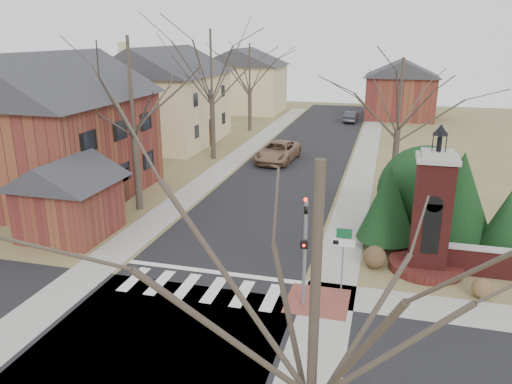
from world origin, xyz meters
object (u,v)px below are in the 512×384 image
(traffic_signal_pole, at_px, (305,243))
(brick_gate_monument, at_px, (430,224))
(sign_post, at_px, (343,248))
(pickup_truck, at_px, (278,152))
(distant_car, at_px, (351,117))

(traffic_signal_pole, relative_size, brick_gate_monument, 0.69)
(traffic_signal_pole, bearing_deg, sign_post, 47.57)
(traffic_signal_pole, xyz_separation_m, pickup_truck, (-5.90, 21.83, -1.78))
(sign_post, bearing_deg, brick_gate_monument, 41.42)
(sign_post, xyz_separation_m, distant_car, (-3.03, 41.10, -1.30))
(pickup_truck, bearing_deg, sign_post, -66.10)
(traffic_signal_pole, bearing_deg, pickup_truck, 105.13)
(distant_car, bearing_deg, brick_gate_monument, 101.70)
(brick_gate_monument, distance_m, distant_car, 38.67)
(sign_post, relative_size, distant_car, 0.70)
(sign_post, relative_size, brick_gate_monument, 0.42)
(traffic_signal_pole, relative_size, sign_post, 1.64)
(distant_car, bearing_deg, traffic_signal_pole, 94.45)
(sign_post, bearing_deg, distant_car, 94.22)
(traffic_signal_pole, relative_size, distant_car, 1.15)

